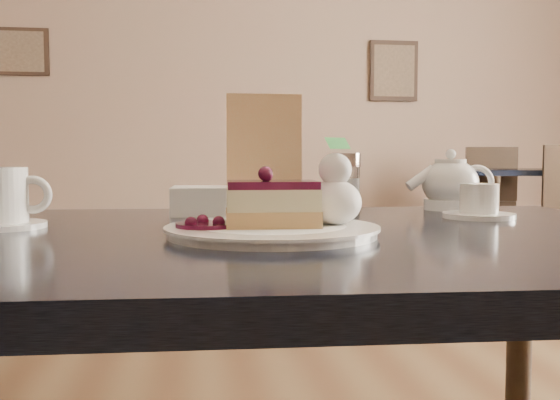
{
  "coord_description": "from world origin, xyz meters",
  "views": [
    {
      "loc": [
        -0.05,
        -0.63,
        0.81
      ],
      "look_at": [
        0.05,
        0.06,
        0.76
      ],
      "focal_mm": 40.0,
      "sensor_mm": 36.0,
      "label": 1
    }
  ],
  "objects": [
    {
      "name": "tea_set",
      "position": [
        0.42,
        0.43,
        0.76
      ],
      "size": [
        0.15,
        0.27,
        0.1
      ],
      "color": "white",
      "rests_on": "main_table"
    },
    {
      "name": "berry_sauce",
      "position": [
        -0.03,
        0.13,
        0.73
      ],
      "size": [
        0.08,
        0.08,
        0.01
      ],
      "primitive_type": "cylinder",
      "color": "black",
      "rests_on": "dessert_plate"
    },
    {
      "name": "coffee_set",
      "position": [
        -0.31,
        0.27,
        0.75
      ],
      "size": [
        0.13,
        0.12,
        0.08
      ],
      "color": "white",
      "rests_on": "main_table"
    },
    {
      "name": "dessert_plate",
      "position": [
        0.05,
        0.13,
        0.72
      ],
      "size": [
        0.26,
        0.26,
        0.01
      ],
      "primitive_type": "cylinder",
      "color": "white",
      "rests_on": "main_table"
    },
    {
      "name": "main_table",
      "position": [
        0.05,
        0.18,
        0.64
      ],
      "size": [
        1.18,
        0.81,
        0.71
      ],
      "rotation": [
        0.0,
        0.0,
        -0.04
      ],
      "color": "black",
      "rests_on": "ground"
    },
    {
      "name": "menu_card",
      "position": [
        0.08,
        0.48,
        0.82
      ],
      "size": [
        0.13,
        0.03,
        0.21
      ],
      "primitive_type": "cube",
      "rotation": [
        0.0,
        0.0,
        -0.04
      ],
      "color": "beige",
      "rests_on": "main_table"
    },
    {
      "name": "napkin_stack",
      "position": [
        -0.03,
        0.44,
        0.74
      ],
      "size": [
        0.12,
        0.12,
        0.05
      ],
      "primitive_type": "cube",
      "rotation": [
        0.0,
        0.0,
        -0.04
      ],
      "color": "white",
      "rests_on": "main_table"
    },
    {
      "name": "bg_table_far_right",
      "position": [
        2.38,
        3.62,
        0.07
      ],
      "size": [
        1.12,
        1.75,
        1.16
      ],
      "rotation": [
        0.0,
        0.0,
        -0.26
      ],
      "color": "black",
      "rests_on": "ground"
    },
    {
      "name": "cheesecake_slice",
      "position": [
        0.05,
        0.13,
        0.75
      ],
      "size": [
        0.12,
        0.09,
        0.06
      ],
      "rotation": [
        0.0,
        0.0,
        -0.04
      ],
      "color": "#BD8849",
      "rests_on": "dessert_plate"
    },
    {
      "name": "sugar_shaker",
      "position": [
        0.22,
        0.46,
        0.77
      ],
      "size": [
        0.06,
        0.06,
        0.1
      ],
      "color": "white",
      "rests_on": "main_table"
    },
    {
      "name": "whipped_cream",
      "position": [
        0.13,
        0.14,
        0.76
      ],
      "size": [
        0.07,
        0.07,
        0.06
      ],
      "color": "white",
      "rests_on": "dessert_plate"
    }
  ]
}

